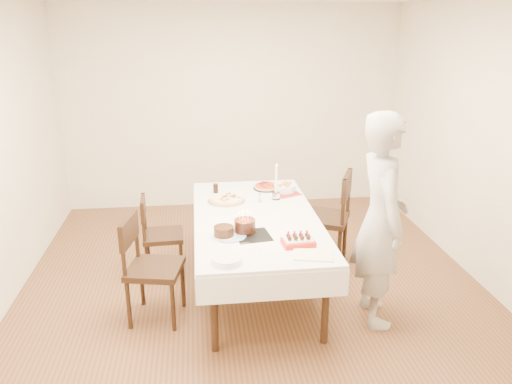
{
  "coord_description": "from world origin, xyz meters",
  "views": [
    {
      "loc": [
        -0.5,
        -4.21,
        2.49
      ],
      "look_at": [
        0.03,
        0.08,
        0.99
      ],
      "focal_mm": 35.0,
      "sensor_mm": 36.0,
      "label": 1
    }
  ],
  "objects": [
    {
      "name": "pasta_bowl",
      "position": [
        0.42,
        0.74,
        0.79
      ],
      "size": [
        0.29,
        0.29,
        0.07
      ],
      "primitive_type": "cylinder",
      "rotation": [
        0.0,
        0.0,
        0.29
      ],
      "color": "white",
      "rests_on": "dining_table"
    },
    {
      "name": "chair_left_dessert",
      "position": [
        -0.89,
        -0.32,
        0.47
      ],
      "size": [
        0.57,
        0.57,
        0.94
      ],
      "primitive_type": null,
      "rotation": [
        0.0,
        0.0,
        2.94
      ],
      "color": "black",
      "rests_on": "floor"
    },
    {
      "name": "cola_glass",
      "position": [
        -0.31,
        0.8,
        0.8
      ],
      "size": [
        0.07,
        0.07,
        0.1
      ],
      "primitive_type": "cylinder",
      "rotation": [
        0.0,
        0.0,
        0.35
      ],
      "color": "black",
      "rests_on": "dining_table"
    },
    {
      "name": "plate_stack",
      "position": [
        -0.3,
        -0.82,
        0.77
      ],
      "size": [
        0.26,
        0.26,
        0.05
      ],
      "primitive_type": "cylinder",
      "rotation": [
        0.0,
        0.0,
        -0.12
      ],
      "color": "white",
      "rests_on": "dining_table"
    },
    {
      "name": "dining_table",
      "position": [
        0.03,
        0.08,
        0.38
      ],
      "size": [
        1.7,
        2.38,
        0.75
      ],
      "primitive_type": "cube",
      "rotation": [
        0.0,
        0.0,
        -0.29
      ],
      "color": "white",
      "rests_on": "floor"
    },
    {
      "name": "taper_candle",
      "position": [
        0.29,
        0.52,
        0.94
      ],
      "size": [
        0.1,
        0.1,
        0.38
      ],
      "primitive_type": "cylinder",
      "rotation": [
        0.0,
        0.0,
        0.29
      ],
      "color": "white",
      "rests_on": "dining_table"
    },
    {
      "name": "box_lid",
      "position": [
        0.37,
        -0.79,
        0.75
      ],
      "size": [
        0.34,
        0.27,
        0.03
      ],
      "primitive_type": "cube",
      "rotation": [
        0.0,
        0.0,
        -0.23
      ],
      "color": "beige",
      "rests_on": "dining_table"
    },
    {
      "name": "wall_front",
      "position": [
        0.0,
        -2.5,
        1.35
      ],
      "size": [
        4.5,
        0.04,
        2.7
      ],
      "primitive_type": "cube",
      "color": "beige",
      "rests_on": "floor"
    },
    {
      "name": "china_plate",
      "position": [
        -0.24,
        -0.35,
        0.76
      ],
      "size": [
        0.28,
        0.28,
        0.01
      ],
      "primitive_type": "cylinder",
      "rotation": [
        0.0,
        0.0,
        0.03
      ],
      "color": "white",
      "rests_on": "dining_table"
    },
    {
      "name": "chair_right_savory",
      "position": [
        0.8,
        0.52,
        0.52
      ],
      "size": [
        0.7,
        0.7,
        1.03
      ],
      "primitive_type": null,
      "rotation": [
        0.0,
        0.0,
        -0.43
      ],
      "color": "black",
      "rests_on": "floor"
    },
    {
      "name": "wall_back",
      "position": [
        0.0,
        2.5,
        1.35
      ],
      "size": [
        4.5,
        0.04,
        2.7
      ],
      "primitive_type": "cube",
      "color": "beige",
      "rests_on": "floor"
    },
    {
      "name": "cake_board",
      "position": [
        -0.05,
        -0.36,
        0.75
      ],
      "size": [
        0.32,
        0.32,
        0.01
      ],
      "primitive_type": "cube",
      "rotation": [
        0.0,
        0.0,
        0.14
      ],
      "color": "black",
      "rests_on": "dining_table"
    },
    {
      "name": "pizza_white",
      "position": [
        -0.22,
        0.5,
        0.77
      ],
      "size": [
        0.42,
        0.42,
        0.04
      ],
      "primitive_type": "cylinder",
      "rotation": [
        0.0,
        0.0,
        -0.11
      ],
      "color": "beige",
      "rests_on": "dining_table"
    },
    {
      "name": "pizza_pepperoni",
      "position": [
        0.24,
        0.87,
        0.77
      ],
      "size": [
        0.38,
        0.38,
        0.04
      ],
      "primitive_type": "cylinder",
      "rotation": [
        0.0,
        0.0,
        -0.42
      ],
      "color": "red",
      "rests_on": "dining_table"
    },
    {
      "name": "floor",
      "position": [
        0.0,
        0.0,
        0.0
      ],
      "size": [
        5.0,
        5.0,
        0.0
      ],
      "primitive_type": "plane",
      "color": "#4F311B",
      "rests_on": "ground"
    },
    {
      "name": "shaker_pair",
      "position": [
        0.12,
        0.46,
        0.79
      ],
      "size": [
        0.08,
        0.08,
        0.08
      ],
      "primitive_type": null,
      "rotation": [
        0.0,
        0.0,
        0.06
      ],
      "color": "white",
      "rests_on": "dining_table"
    },
    {
      "name": "red_placemat",
      "position": [
        0.42,
        0.69,
        0.75
      ],
      "size": [
        0.33,
        0.33,
        0.01
      ],
      "primitive_type": "cube",
      "rotation": [
        0.0,
        0.0,
        0.39
      ],
      "color": "#B21E1E",
      "rests_on": "dining_table"
    },
    {
      "name": "person",
      "position": [
        0.99,
        -0.54,
        0.91
      ],
      "size": [
        0.47,
        0.69,
        1.83
      ],
      "primitive_type": "imported",
      "rotation": [
        0.0,
        0.0,
        1.53
      ],
      "color": "#ADA9A3",
      "rests_on": "floor"
    },
    {
      "name": "chair_left_savory",
      "position": [
        -0.87,
        0.49,
        0.42
      ],
      "size": [
        0.45,
        0.45,
        0.84
      ],
      "primitive_type": null,
      "rotation": [
        0.0,
        0.0,
        3.2
      ],
      "color": "black",
      "rests_on": "floor"
    },
    {
      "name": "strawberry_box",
      "position": [
        0.29,
        -0.58,
        0.78
      ],
      "size": [
        0.27,
        0.2,
        0.07
      ],
      "primitive_type": null,
      "rotation": [
        0.0,
        0.0,
        0.1
      ],
      "color": "red",
      "rests_on": "dining_table"
    },
    {
      "name": "layer_cake",
      "position": [
        -0.3,
        -0.34,
        0.79
      ],
      "size": [
        0.28,
        0.28,
        0.09
      ],
      "primitive_type": "cylinder",
      "rotation": [
        0.0,
        0.0,
        -0.38
      ],
      "color": "black",
      "rests_on": "dining_table"
    },
    {
      "name": "birthday_cake",
      "position": [
        -0.11,
        -0.27,
        0.85
      ],
      "size": [
        0.22,
        0.22,
        0.17
      ],
      "primitive_type": "cylinder",
      "rotation": [
        0.0,
        0.0,
        0.21
      ],
      "color": "#36180E",
      "rests_on": "dining_table"
    },
    {
      "name": "wall_right",
      "position": [
        2.25,
        0.0,
        1.35
      ],
      "size": [
        0.04,
        5.0,
        2.7
      ],
      "primitive_type": "cube",
      "color": "beige",
      "rests_on": "floor"
    }
  ]
}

